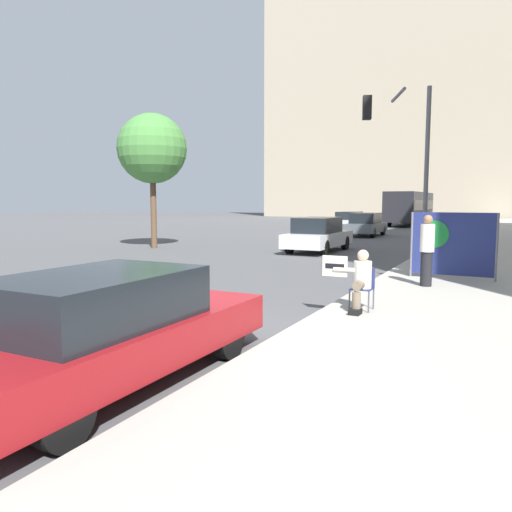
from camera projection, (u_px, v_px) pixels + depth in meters
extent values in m
plane|color=#4F4F51|center=(164.00, 347.00, 7.74)|extent=(160.00, 160.00, 0.00)
cube|color=#A8A399|center=(476.00, 257.00, 19.39)|extent=(4.18, 90.00, 0.16)
cube|color=tan|center=(461.00, 94.00, 65.86)|extent=(52.00, 12.00, 32.58)
cylinder|color=#474C56|center=(349.00, 300.00, 9.51)|extent=(0.03, 0.03, 0.41)
cylinder|color=#474C56|center=(369.00, 302.00, 9.35)|extent=(0.03, 0.03, 0.41)
cylinder|color=#474C56|center=(355.00, 297.00, 9.84)|extent=(0.03, 0.03, 0.41)
cylinder|color=#474C56|center=(373.00, 299.00, 9.67)|extent=(0.03, 0.03, 0.41)
cube|color=navy|center=(362.00, 289.00, 9.57)|extent=(0.40, 0.40, 0.02)
cube|color=navy|center=(365.00, 277.00, 9.72)|extent=(0.40, 0.02, 0.38)
cylinder|color=#756651|center=(360.00, 285.00, 9.42)|extent=(0.18, 0.42, 0.18)
cylinder|color=#756651|center=(356.00, 303.00, 9.27)|extent=(0.16, 0.16, 0.41)
cube|color=black|center=(355.00, 312.00, 9.23)|extent=(0.20, 0.28, 0.10)
cylinder|color=silver|center=(363.00, 275.00, 9.57)|extent=(0.34, 0.34, 0.52)
sphere|color=beige|center=(363.00, 255.00, 9.53)|extent=(0.22, 0.22, 0.22)
cylinder|color=silver|center=(345.00, 270.00, 9.64)|extent=(0.45, 0.09, 0.09)
cube|color=#EAE5C6|center=(335.00, 266.00, 9.72)|extent=(0.50, 0.02, 0.41)
cube|color=black|center=(335.00, 266.00, 9.71)|extent=(0.38, 0.01, 0.10)
cylinder|color=black|center=(426.00, 269.00, 12.27)|extent=(0.28, 0.28, 0.85)
cylinder|color=silver|center=(427.00, 238.00, 12.19)|extent=(0.34, 0.34, 0.68)
sphere|color=#936B4C|center=(428.00, 219.00, 12.14)|extent=(0.22, 0.22, 0.22)
cylinder|color=slate|center=(411.00, 244.00, 13.81)|extent=(0.06, 0.06, 1.79)
cylinder|color=slate|center=(497.00, 248.00, 12.85)|extent=(0.06, 0.06, 1.79)
cube|color=navy|center=(453.00, 244.00, 13.32)|extent=(2.14, 0.02, 1.69)
cylinder|color=#197A33|center=(434.00, 234.00, 13.49)|extent=(0.74, 0.01, 0.74)
cylinder|color=slate|center=(426.00, 174.00, 18.02)|extent=(0.16, 0.16, 6.15)
cylinder|color=slate|center=(398.00, 95.00, 17.81)|extent=(0.93, 2.05, 0.11)
cube|color=black|center=(367.00, 108.00, 17.94)|extent=(0.39, 0.39, 0.84)
sphere|color=green|center=(367.00, 116.00, 17.97)|extent=(0.18, 0.18, 0.18)
cube|color=maroon|center=(109.00, 341.00, 6.17)|extent=(1.89, 4.78, 0.51)
cube|color=black|center=(96.00, 299.00, 5.94)|extent=(1.63, 2.49, 0.62)
cylinder|color=black|center=(137.00, 324.00, 7.89)|extent=(0.22, 0.64, 0.64)
cylinder|color=black|center=(228.00, 337.00, 7.13)|extent=(0.22, 0.64, 0.64)
cylinder|color=black|center=(62.00, 416.00, 4.51)|extent=(0.22, 0.64, 0.64)
cube|color=silver|center=(318.00, 239.00, 22.27)|extent=(1.81, 4.61, 0.59)
cube|color=black|center=(317.00, 225.00, 22.03)|extent=(1.56, 2.40, 0.67)
cylinder|color=black|center=(313.00, 241.00, 23.92)|extent=(0.22, 0.64, 0.64)
cylinder|color=black|center=(345.00, 243.00, 23.20)|extent=(0.22, 0.64, 0.64)
cylinder|color=black|center=(289.00, 246.00, 21.39)|extent=(0.22, 0.64, 0.64)
cylinder|color=black|center=(325.00, 248.00, 20.67)|extent=(0.22, 0.64, 0.64)
cube|color=#565B60|center=(366.00, 227.00, 32.09)|extent=(1.81, 4.26, 0.57)
cube|color=black|center=(365.00, 218.00, 31.87)|extent=(1.56, 2.22, 0.66)
cylinder|color=black|center=(359.00, 230.00, 33.64)|extent=(0.22, 0.64, 0.64)
cylinder|color=black|center=(383.00, 230.00, 32.92)|extent=(0.22, 0.64, 0.64)
cylinder|color=black|center=(348.00, 232.00, 31.30)|extent=(0.22, 0.64, 0.64)
cylinder|color=black|center=(373.00, 233.00, 30.58)|extent=(0.22, 0.64, 0.64)
cube|color=silver|center=(350.00, 223.00, 39.76)|extent=(1.81, 4.74, 0.52)
cube|color=black|center=(349.00, 216.00, 39.53)|extent=(1.56, 2.47, 0.62)
cylinder|color=black|center=(345.00, 224.00, 41.44)|extent=(0.22, 0.64, 0.64)
cylinder|color=black|center=(364.00, 225.00, 40.72)|extent=(0.22, 0.64, 0.64)
cylinder|color=black|center=(334.00, 226.00, 38.84)|extent=(0.22, 0.64, 0.64)
cylinder|color=black|center=(354.00, 226.00, 38.12)|extent=(0.22, 0.64, 0.64)
cube|color=#232328|center=(410.00, 206.00, 46.56)|extent=(2.58, 11.44, 2.61)
cube|color=black|center=(410.00, 205.00, 46.55)|extent=(2.60, 10.87, 0.86)
cylinder|color=black|center=(404.00, 218.00, 50.35)|extent=(0.30, 1.04, 1.04)
cylinder|color=black|center=(428.00, 219.00, 49.32)|extent=(0.30, 1.04, 1.04)
cylinder|color=black|center=(389.00, 221.00, 44.07)|extent=(0.30, 1.04, 1.04)
cylinder|color=black|center=(416.00, 221.00, 43.04)|extent=(0.30, 1.04, 1.04)
cylinder|color=brown|center=(154.00, 211.00, 23.77)|extent=(0.28, 0.28, 3.56)
sphere|color=#47843D|center=(152.00, 149.00, 23.45)|extent=(3.27, 3.27, 3.27)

